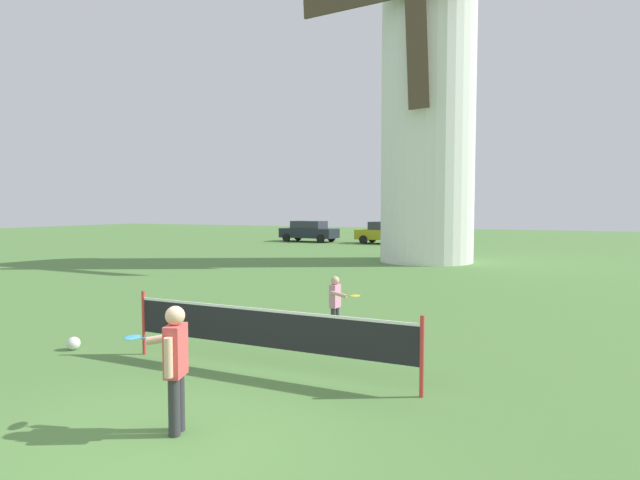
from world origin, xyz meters
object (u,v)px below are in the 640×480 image
(tennis_net, at_px, (265,329))
(player_near, at_px, (174,362))
(parked_car_black, at_px, (309,231))
(parked_car_mustard, at_px, (388,232))
(windmill, at_px, (428,94))
(stray_ball, at_px, (73,343))
(player_far, at_px, (336,301))

(tennis_net, xyz_separation_m, player_near, (0.18, -2.25, 0.13))
(parked_car_black, bearing_deg, parked_car_mustard, 1.51)
(player_near, xyz_separation_m, parked_car_black, (-13.23, 30.46, -0.00))
(windmill, xyz_separation_m, parked_car_mustard, (-5.28, 10.92, -6.99))
(player_near, xyz_separation_m, parked_car_mustard, (-7.09, 30.63, -0.00))
(tennis_net, xyz_separation_m, parked_car_black, (-13.05, 28.22, 0.13))
(windmill, relative_size, stray_ball, 72.84)
(tennis_net, height_order, player_near, player_near)
(windmill, bearing_deg, tennis_net, -84.64)
(player_far, bearing_deg, tennis_net, -90.10)
(player_near, xyz_separation_m, player_far, (-0.17, 5.00, -0.16))
(tennis_net, distance_m, stray_ball, 3.82)
(player_near, bearing_deg, windmill, 95.26)
(tennis_net, relative_size, player_far, 4.22)
(player_near, distance_m, parked_car_mustard, 31.44)
(player_near, bearing_deg, player_far, 91.96)
(tennis_net, xyz_separation_m, player_far, (0.00, 2.76, -0.03))
(windmill, distance_m, stray_ball, 19.48)
(tennis_net, xyz_separation_m, parked_car_mustard, (-6.92, 28.38, 0.13))
(parked_car_black, bearing_deg, windmill, -43.31)
(stray_ball, height_order, parked_car_mustard, parked_car_mustard)
(windmill, xyz_separation_m, player_far, (1.64, -14.70, -7.14))
(stray_ball, distance_m, parked_car_black, 30.02)
(parked_car_mustard, bearing_deg, stray_ball, -83.72)
(parked_car_black, bearing_deg, tennis_net, -65.18)
(parked_car_black, bearing_deg, stray_ball, -71.97)
(player_near, bearing_deg, parked_car_black, 113.47)
(tennis_net, xyz_separation_m, stray_ball, (-3.76, -0.32, -0.57))
(player_far, distance_m, parked_car_mustard, 26.54)
(windmill, distance_m, player_far, 16.43)
(stray_ball, bearing_deg, player_far, 39.26)
(parked_car_black, bearing_deg, player_far, -62.85)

